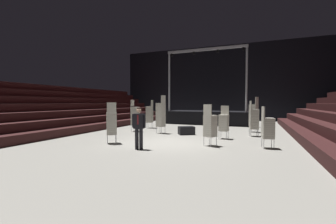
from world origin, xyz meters
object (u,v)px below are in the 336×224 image
(chair_stack_mid_centre, at_px, (210,125))
(equipment_road_case, at_px, (186,131))
(chair_stack_aisle_left, at_px, (135,116))
(chair_stack_front_right, at_px, (161,114))
(chair_stack_front_left, at_px, (268,127))
(stage_riser, at_px, (208,116))
(man_with_tie, at_px, (139,125))
(chair_stack_mid_left, at_px, (112,123))
(chair_stack_rear_centre, at_px, (254,115))
(chair_stack_mid_right, at_px, (254,119))
(chair_stack_rear_left, at_px, (150,114))
(chair_stack_rear_right, at_px, (224,122))

(chair_stack_mid_centre, height_order, equipment_road_case, chair_stack_mid_centre)
(chair_stack_mid_centre, height_order, chair_stack_aisle_left, chair_stack_aisle_left)
(chair_stack_front_right, xyz_separation_m, chair_stack_aisle_left, (-1.87, 0.13, -0.13))
(chair_stack_front_left, bearing_deg, stage_riser, -165.62)
(man_with_tie, height_order, chair_stack_front_left, chair_stack_front_left)
(chair_stack_aisle_left, bearing_deg, chair_stack_mid_centre, 58.25)
(chair_stack_front_right, xyz_separation_m, equipment_road_case, (1.60, 0.09, -0.92))
(chair_stack_aisle_left, bearing_deg, chair_stack_mid_left, 12.07)
(man_with_tie, height_order, chair_stack_rear_centre, chair_stack_rear_centre)
(chair_stack_mid_right, xyz_separation_m, chair_stack_rear_centre, (-0.04, 1.83, 0.13))
(chair_stack_rear_left, bearing_deg, chair_stack_mid_centre, -140.37)
(chair_stack_aisle_left, bearing_deg, stage_riser, 151.05)
(chair_stack_front_left, xyz_separation_m, chair_stack_front_right, (-5.83, 2.41, 0.29))
(man_with_tie, height_order, chair_stack_mid_right, chair_stack_mid_right)
(chair_stack_rear_left, bearing_deg, chair_stack_mid_right, -108.91)
(stage_riser, distance_m, chair_stack_rear_right, 8.14)
(chair_stack_front_left, xyz_separation_m, chair_stack_rear_centre, (-0.59, 5.06, 0.25))
(chair_stack_mid_left, bearing_deg, chair_stack_rear_centre, 8.73)
(stage_riser, relative_size, chair_stack_aisle_left, 3.36)
(stage_riser, bearing_deg, chair_stack_rear_right, -73.00)
(chair_stack_mid_centre, xyz_separation_m, chair_stack_aisle_left, (-5.41, 2.91, 0.13))
(chair_stack_front_left, relative_size, chair_stack_rear_left, 0.83)
(equipment_road_case, bearing_deg, chair_stack_aisle_left, 179.34)
(chair_stack_rear_right, relative_size, chair_stack_rear_centre, 0.77)
(stage_riser, bearing_deg, equipment_road_case, -88.85)
(chair_stack_rear_left, distance_m, chair_stack_rear_right, 6.45)
(chair_stack_front_left, bearing_deg, chair_stack_aisle_left, -118.54)
(equipment_road_case, bearing_deg, chair_stack_mid_left, -120.71)
(chair_stack_rear_left, bearing_deg, stage_riser, -42.17)
(chair_stack_rear_left, relative_size, chair_stack_aisle_left, 1.00)
(stage_riser, bearing_deg, chair_stack_aisle_left, -115.49)
(chair_stack_mid_right, bearing_deg, man_with_tie, -48.08)
(chair_stack_rear_left, bearing_deg, chair_stack_mid_left, -176.99)
(chair_stack_mid_centre, bearing_deg, chair_stack_rear_right, 108.45)
(chair_stack_mid_centre, bearing_deg, equipment_road_case, 150.49)
(stage_riser, relative_size, chair_stack_mid_left, 3.67)
(stage_riser, relative_size, man_with_tie, 4.06)
(chair_stack_mid_left, distance_m, chair_stack_mid_right, 7.64)
(stage_riser, xyz_separation_m, chair_stack_aisle_left, (-3.33, -6.98, 0.37))
(chair_stack_mid_centre, relative_size, chair_stack_aisle_left, 0.88)
(man_with_tie, distance_m, chair_stack_mid_right, 6.83)
(man_with_tie, xyz_separation_m, chair_stack_front_right, (-1.04, 4.55, 0.19))
(stage_riser, xyz_separation_m, chair_stack_mid_centre, (2.09, -9.89, 0.25))
(chair_stack_front_left, xyz_separation_m, chair_stack_rear_left, (-7.72, 4.68, 0.17))
(chair_stack_rear_right, xyz_separation_m, equipment_road_case, (-2.24, 0.76, -0.63))
(chair_stack_front_right, xyz_separation_m, chair_stack_mid_right, (5.27, 0.82, -0.17))
(chair_stack_rear_right, distance_m, equipment_road_case, 2.45)
(stage_riser, relative_size, chair_stack_mid_right, 3.51)
(chair_stack_mid_left, height_order, chair_stack_rear_left, chair_stack_rear_left)
(chair_stack_front_right, xyz_separation_m, chair_stack_rear_centre, (5.24, 2.65, -0.04))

